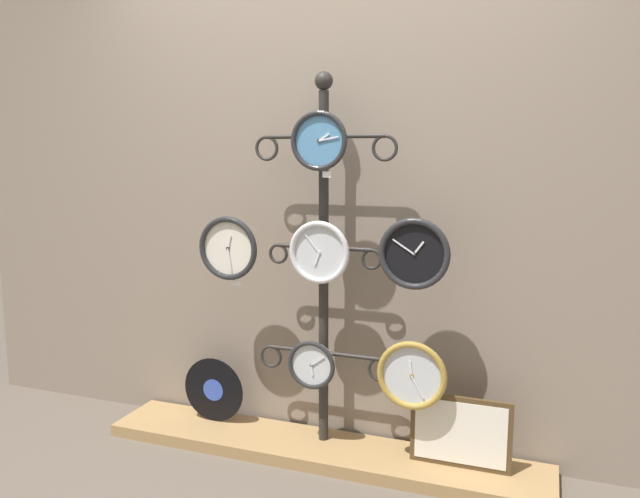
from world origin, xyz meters
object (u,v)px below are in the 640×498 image
(clock_middle_left, at_px, (228,248))
(clock_middle_center, at_px, (319,252))
(clock_top_center, at_px, (319,141))
(clock_bottom_center, at_px, (312,365))
(clock_middle_right, at_px, (414,254))
(vinyl_record, at_px, (213,390))
(picture_frame, at_px, (460,432))
(display_stand, at_px, (324,315))
(clock_bottom_right, at_px, (412,375))

(clock_middle_left, height_order, clock_middle_center, clock_middle_left)
(clock_top_center, distance_m, clock_bottom_center, 1.06)
(clock_middle_right, height_order, vinyl_record, clock_middle_right)
(picture_frame, bearing_deg, display_stand, 175.65)
(clock_middle_left, distance_m, clock_bottom_right, 1.05)
(clock_bottom_right, relative_size, picture_frame, 0.70)
(clock_middle_center, distance_m, clock_bottom_right, 0.69)
(clock_middle_right, bearing_deg, clock_middle_left, -179.12)
(clock_bottom_center, xyz_separation_m, vinyl_record, (-0.59, 0.07, -0.23))
(clock_middle_center, distance_m, clock_middle_right, 0.44)
(clock_bottom_right, bearing_deg, vinyl_record, 174.22)
(clock_top_center, bearing_deg, clock_middle_center, 108.35)
(display_stand, relative_size, clock_bottom_right, 5.79)
(clock_middle_right, bearing_deg, clock_middle_center, 178.85)
(display_stand, relative_size, clock_bottom_center, 7.67)
(display_stand, bearing_deg, clock_middle_left, -166.38)
(clock_middle_left, xyz_separation_m, clock_bottom_center, (0.42, 0.03, -0.55))
(display_stand, xyz_separation_m, clock_middle_right, (0.46, -0.10, 0.34))
(clock_middle_left, relative_size, clock_middle_right, 0.98)
(vinyl_record, bearing_deg, clock_bottom_center, -7.21)
(clock_top_center, distance_m, clock_middle_center, 0.51)
(clock_top_center, bearing_deg, clock_bottom_center, 143.88)
(vinyl_record, bearing_deg, picture_frame, -2.13)
(clock_bottom_center, bearing_deg, clock_middle_left, -175.61)
(display_stand, bearing_deg, clock_middle_right, -11.85)
(clock_bottom_center, relative_size, clock_bottom_right, 0.76)
(clock_bottom_center, bearing_deg, clock_middle_right, -2.15)
(clock_middle_center, xyz_separation_m, picture_frame, (0.66, 0.04, -0.79))
(clock_bottom_center, bearing_deg, clock_top_center, -36.12)
(clock_top_center, height_order, clock_bottom_right, clock_top_center)
(picture_frame, bearing_deg, vinyl_record, 177.87)
(display_stand, bearing_deg, picture_frame, -4.35)
(clock_middle_left, xyz_separation_m, vinyl_record, (-0.17, 0.11, -0.78))
(display_stand, distance_m, clock_bottom_center, 0.24)
(display_stand, xyz_separation_m, picture_frame, (0.67, -0.05, -0.47))
(picture_frame, bearing_deg, clock_middle_center, -176.96)
(clock_middle_left, bearing_deg, clock_bottom_center, 4.39)
(vinyl_record, bearing_deg, display_stand, 0.29)
(clock_top_center, distance_m, clock_middle_left, 0.69)
(display_stand, distance_m, clock_middle_right, 0.58)
(clock_top_center, xyz_separation_m, picture_frame, (0.65, 0.06, -1.30))
(display_stand, distance_m, clock_bottom_right, 0.52)
(clock_middle_left, relative_size, clock_bottom_center, 1.30)
(display_stand, relative_size, vinyl_record, 5.34)
(vinyl_record, bearing_deg, clock_bottom_right, -5.78)
(clock_middle_left, xyz_separation_m, picture_frame, (1.13, 0.06, -0.79))
(clock_middle_right, xyz_separation_m, picture_frame, (0.22, 0.04, -0.81))
(clock_top_center, relative_size, vinyl_record, 0.78)
(clock_middle_right, bearing_deg, display_stand, 168.15)
(clock_middle_right, xyz_separation_m, clock_bottom_right, (0.01, -0.02, -0.55))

